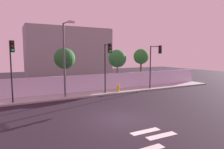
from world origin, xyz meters
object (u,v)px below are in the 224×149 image
Objects in this scene: roadside_tree_midright at (141,57)px; traffic_light_right at (12,59)px; roadside_tree_midleft at (117,59)px; roadside_tree_leftmost at (65,59)px; traffic_light_left at (155,58)px; traffic_light_center at (107,58)px; fire_hydrant at (118,88)px; street_lamp_curbside at (65,54)px.

traffic_light_right is at bearing -166.62° from roadside_tree_midright.
roadside_tree_midleft is 3.63m from roadside_tree_midright.
roadside_tree_leftmost is at bearing 35.27° from traffic_light_right.
traffic_light_left is 6.16m from traffic_light_center.
traffic_light_left is at bearing -8.51° from fire_hydrant.
roadside_tree_midright is (15.39, 3.66, -0.00)m from traffic_light_right.
traffic_light_left reaches higher than fire_hydrant.
street_lamp_curbside is at bearing 176.50° from traffic_light_left.
traffic_light_left is 14.69m from traffic_light_right.
traffic_light_center reaches higher than roadside_tree_midleft.
roadside_tree_midleft is at bearing 0.00° from roadside_tree_leftmost.
roadside_tree_leftmost is (-9.51, 3.70, -0.07)m from traffic_light_left.
traffic_light_right is 4.51m from street_lamp_curbside.
fire_hydrant is (-4.49, 0.67, -3.23)m from traffic_light_left.
street_lamp_curbside is at bearing -164.32° from roadside_tree_midright.
traffic_light_center is at bearing -157.40° from fire_hydrant.
traffic_light_right is at bearing 179.86° from traffic_light_left.
street_lamp_curbside is (-4.07, 0.65, 0.40)m from traffic_light_center.
roadside_tree_midright is (10.94, 3.07, -0.40)m from street_lamp_curbside.
fire_hydrant is (10.19, 0.64, -3.28)m from traffic_light_right.
traffic_light_right is at bearing -162.71° from roadside_tree_midleft.
roadside_tree_leftmost is 1.00× the size of roadside_tree_midright.
traffic_light_center is 1.06× the size of roadside_tree_midleft.
fire_hydrant is at bearing 22.60° from traffic_light_center.
traffic_light_right is 15.82m from roadside_tree_midright.
traffic_light_center reaches higher than fire_hydrant.
roadside_tree_midleft is at bearing 62.52° from fire_hydrant.
traffic_light_left is 1.03× the size of roadside_tree_leftmost.
roadside_tree_midright reaches higher than roadside_tree_midleft.
traffic_light_center is 6.41× the size of fire_hydrant.
traffic_light_right is 1.07× the size of roadside_tree_midleft.
traffic_light_right is at bearing -172.44° from street_lamp_curbside.
traffic_light_center is 5.01m from roadside_tree_leftmost.
fire_hydrant is 6.85m from roadside_tree_midright.
traffic_light_right is at bearing -176.42° from fire_hydrant.
roadside_tree_midleft is at bearing 22.78° from street_lamp_curbside.
roadside_tree_midleft reaches higher than fire_hydrant.
roadside_tree_midright is at bearing -0.00° from roadside_tree_midleft.
street_lamp_curbside is 1.42× the size of roadside_tree_leftmost.
traffic_light_center is (-6.16, -0.02, 0.04)m from traffic_light_left.
traffic_light_left is 1.05× the size of roadside_tree_midleft.
traffic_light_center is at bearing -179.81° from traffic_light_left.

